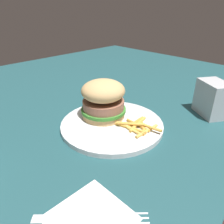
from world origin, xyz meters
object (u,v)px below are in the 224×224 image
at_px(plate, 112,124).
at_px(napkin, 90,218).
at_px(sandwich, 103,99).
at_px(napkin_dispenser, 212,99).
at_px(fork, 91,217).
at_px(fries_pile, 138,126).

height_order(plate, napkin, plate).
xyz_separation_m(sandwich, napkin_dispenser, (0.19, 0.24, -0.01)).
bearing_deg(napkin_dispenser, fork, 125.10).
xyz_separation_m(plate, napkin_dispenser, (0.15, 0.25, 0.04)).
relative_size(plate, fries_pile, 2.35).
bearing_deg(fries_pile, plate, -157.38).
xyz_separation_m(fries_pile, napkin, (0.10, -0.23, -0.02)).
height_order(sandwich, napkin_dispenser, sandwich).
bearing_deg(fries_pile, sandwich, -170.06).
bearing_deg(plate, fork, -51.17).
xyz_separation_m(plate, fork, (0.17, -0.21, -0.00)).
bearing_deg(fork, fries_pile, 113.59).
bearing_deg(sandwich, fries_pile, 9.94).
bearing_deg(sandwich, napkin, -46.43).
bearing_deg(fork, napkin_dispenser, 92.58).
bearing_deg(napkin_dispenser, plate, 91.78).
distance_m(napkin, fork, 0.00).
height_order(plate, napkin_dispenser, napkin_dispenser).
bearing_deg(napkin, sandwich, 133.57).
xyz_separation_m(fries_pile, napkin_dispenser, (0.08, 0.22, 0.03)).
height_order(plate, fries_pile, fries_pile).
relative_size(plate, fork, 1.90).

